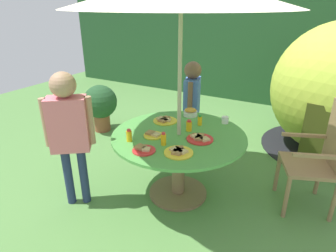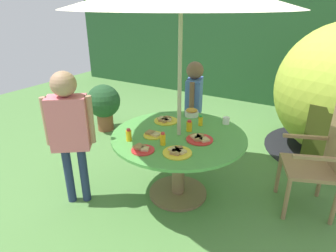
% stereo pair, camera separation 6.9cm
% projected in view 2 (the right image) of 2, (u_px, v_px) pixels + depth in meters
% --- Properties ---
extents(ground_plane, '(10.00, 10.00, 0.02)m').
position_uv_depth(ground_plane, '(178.00, 194.00, 3.06)').
color(ground_plane, '#548442').
extents(hedge_backdrop, '(9.00, 0.70, 2.14)m').
position_uv_depth(hedge_backdrop, '(272.00, 46.00, 5.57)').
color(hedge_backdrop, '#234C28').
rests_on(hedge_backdrop, ground_plane).
extents(garden_table, '(1.29, 1.29, 0.68)m').
position_uv_depth(garden_table, '(179.00, 151.00, 2.85)').
color(garden_table, brown).
rests_on(garden_table, ground_plane).
extents(wooden_chair, '(0.58, 0.59, 1.05)m').
position_uv_depth(wooden_chair, '(323.00, 157.00, 2.62)').
color(wooden_chair, '#93704C').
rests_on(wooden_chair, ground_plane).
extents(potted_plant, '(0.50, 0.50, 0.72)m').
position_uv_depth(potted_plant, '(104.00, 103.00, 4.42)').
color(potted_plant, brown).
rests_on(potted_plant, ground_plane).
extents(child_in_blue_shirt, '(0.26, 0.40, 1.21)m').
position_uv_depth(child_in_blue_shirt, '(194.00, 97.00, 3.57)').
color(child_in_blue_shirt, brown).
rests_on(child_in_blue_shirt, ground_plane).
extents(child_in_pink_shirt, '(0.39, 0.36, 1.32)m').
position_uv_depth(child_in_pink_shirt, '(69.00, 123.00, 2.63)').
color(child_in_pink_shirt, navy).
rests_on(child_in_pink_shirt, ground_plane).
extents(snack_bowl, '(0.15, 0.15, 0.09)m').
position_uv_depth(snack_bowl, '(192.00, 112.00, 3.22)').
color(snack_bowl, white).
rests_on(snack_bowl, garden_table).
extents(plate_far_left, '(0.25, 0.25, 0.03)m').
position_uv_depth(plate_far_left, '(166.00, 120.00, 3.09)').
color(plate_far_left, yellow).
rests_on(plate_far_left, garden_table).
extents(plate_back_edge, '(0.25, 0.25, 0.03)m').
position_uv_depth(plate_back_edge, '(200.00, 139.00, 2.67)').
color(plate_back_edge, red).
rests_on(plate_back_edge, garden_table).
extents(plate_center_front, '(0.20, 0.20, 0.03)m').
position_uv_depth(plate_center_front, '(142.00, 149.00, 2.48)').
color(plate_center_front, red).
rests_on(plate_center_front, garden_table).
extents(plate_mid_left, '(0.19, 0.19, 0.03)m').
position_uv_depth(plate_mid_left, '(153.00, 135.00, 2.75)').
color(plate_mid_left, yellow).
rests_on(plate_mid_left, garden_table).
extents(plate_far_right, '(0.25, 0.25, 0.03)m').
position_uv_depth(plate_far_right, '(177.00, 152.00, 2.44)').
color(plate_far_right, yellow).
rests_on(plate_far_right, garden_table).
extents(juice_bottle_near_left, '(0.05, 0.05, 0.11)m').
position_uv_depth(juice_bottle_near_left, '(201.00, 121.00, 2.97)').
color(juice_bottle_near_left, yellow).
rests_on(juice_bottle_near_left, garden_table).
extents(juice_bottle_near_right, '(0.05, 0.05, 0.12)m').
position_uv_depth(juice_bottle_near_right, '(129.00, 135.00, 2.64)').
color(juice_bottle_near_right, yellow).
rests_on(juice_bottle_near_right, garden_table).
extents(juice_bottle_center_back, '(0.05, 0.05, 0.12)m').
position_uv_depth(juice_bottle_center_back, '(163.00, 139.00, 2.56)').
color(juice_bottle_center_back, yellow).
rests_on(juice_bottle_center_back, garden_table).
extents(juice_bottle_mid_right, '(0.06, 0.06, 0.11)m').
position_uv_depth(juice_bottle_mid_right, '(189.00, 126.00, 2.84)').
color(juice_bottle_mid_right, yellow).
rests_on(juice_bottle_mid_right, garden_table).
extents(cup_near, '(0.07, 0.07, 0.07)m').
position_uv_depth(cup_near, '(226.00, 121.00, 3.02)').
color(cup_near, white).
rests_on(cup_near, garden_table).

